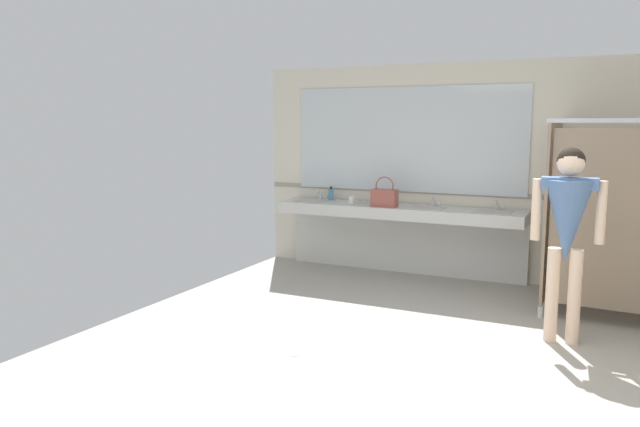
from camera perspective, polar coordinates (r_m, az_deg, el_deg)
The scene contains 10 objects.
ground_plane at distance 4.90m, azimuth 8.91°, elevation -15.14°, with size 6.12×6.93×0.10m, color #9E998E.
wall_back at distance 7.67m, azimuth 16.21°, elevation 3.69°, with size 6.12×0.12×2.63m, color beige.
wall_back_tile_band at distance 7.63m, azimuth 16.04°, elevation 1.67°, with size 6.12×0.01×0.06m, color #9E937F.
vanity_counter at distance 7.74m, azimuth 7.42°, elevation -0.91°, with size 3.09×0.59×1.00m.
mirror_panel at distance 7.85m, azimuth 8.05°, elevation 6.83°, with size 2.99×0.02×1.31m, color silver.
person_standing at distance 5.62m, azimuth 22.06°, elevation -0.58°, with size 0.59×0.43×1.70m.
handbag at distance 7.51m, azimuth 6.02°, elevation 1.53°, with size 0.31×0.15×0.37m.
soap_dispenser at distance 8.14m, azimuth 1.03°, elevation 1.80°, with size 0.07×0.07×0.18m.
paper_cup at distance 7.77m, azimuth 2.93°, elevation 1.26°, with size 0.07×0.07×0.09m, color white.
floor_drain_cover at distance 5.23m, azimuth -2.36°, elevation -12.87°, with size 0.14×0.14×0.01m, color #B7BABF.
Camera 1 is at (1.27, -4.32, 1.90)m, focal length 34.36 mm.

